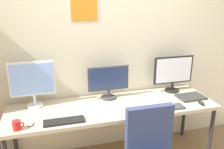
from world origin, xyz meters
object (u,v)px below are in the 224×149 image
Objects in this scene: mouse_right_side at (201,103)px; desk at (113,109)px; keyboard_right at (168,108)px; mouse_left_side at (30,123)px; monitor_center at (108,81)px; monitor_right at (173,72)px; monitor_left at (33,82)px; keyboard_left at (64,121)px; laptop_closed at (191,97)px; coffee_mug at (17,125)px.

desk is at bearing 166.34° from mouse_right_side.
mouse_left_side is (-1.44, 0.03, 0.01)m from keyboard_right.
monitor_center is at bearing 90.00° from desk.
mouse_right_side is at bearing -0.72° from keyboard_right.
monitor_right reaches higher than mouse_left_side.
monitor_left is at bearing 166.11° from mouse_right_side.
keyboard_left is 0.32m from mouse_left_side.
mouse_left_side is at bearing -166.63° from monitor_right.
keyboard_left is at bearing -57.46° from monitor_left.
monitor_right is (0.84, 0.00, 0.04)m from monitor_center.
monitor_center reaches higher than keyboard_left.
desk is 0.96m from laptop_closed.
coffee_mug is at bearing -154.76° from monitor_center.
monitor_right is 5.38× the size of mouse_right_side.
mouse_right_side is 0.30× the size of laptop_closed.
laptop_closed is (1.80, -0.26, -0.28)m from monitor_left.
mouse_left_side is at bearing 27.15° from coffee_mug.
coffee_mug is at bearing -179.16° from keyboard_right.
desk is at bearing -165.85° from monitor_right.
monitor_left reaches higher than keyboard_left.
mouse_left_side is at bearing 173.85° from keyboard_left.
keyboard_right is 3.34× the size of coffee_mug.
keyboard_left is 1.53m from laptop_closed.
keyboard_right is at bearing -22.33° from desk.
laptop_closed is (0.96, -0.26, -0.21)m from monitor_center.
mouse_left_side is 0.30× the size of laptop_closed.
monitor_left is 0.59m from keyboard_left.
desk is 0.90m from mouse_left_side.
keyboard_left and keyboard_right have the same top height.
keyboard_right is (1.12, 0.00, 0.00)m from keyboard_left.
coffee_mug is at bearing -107.20° from monitor_left.
monitor_right reaches higher than keyboard_right.
monitor_center is 1.01m from laptop_closed.
monitor_center is at bearing 25.24° from coffee_mug.
monitor_left is at bearing -180.00° from monitor_right.
coffee_mug reaches higher than laptop_closed.
monitor_center is (0.84, -0.00, -0.07)m from monitor_left.
laptop_closed is at bearing -14.99° from monitor_center.
keyboard_left is (0.28, -0.44, -0.28)m from monitor_left.
keyboard_left is (-0.56, -0.44, -0.21)m from monitor_center.
laptop_closed is (-0.01, 0.19, -0.00)m from mouse_right_side.
monitor_center is at bearing 141.70° from keyboard_right.
keyboard_right is (1.40, -0.44, -0.28)m from monitor_left.
monitor_right is at bearing 14.27° from coffee_mug.
coffee_mug is at bearing -165.63° from desk.
keyboard_left is 1.12× the size of keyboard_right.
desk is 24.21× the size of mouse_right_side.
keyboard_right is 1.55m from coffee_mug.
desk is 4.80× the size of monitor_center.
keyboard_right is 0.44m from laptop_closed.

